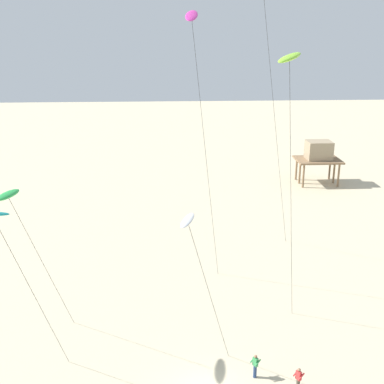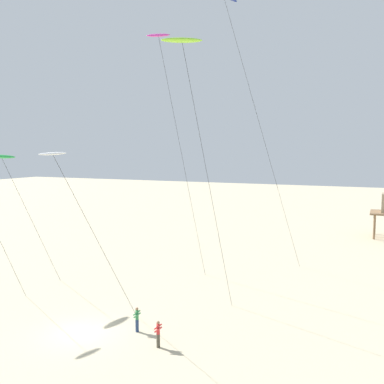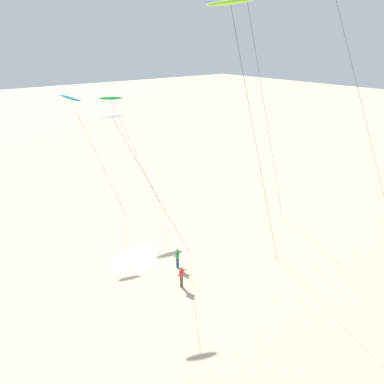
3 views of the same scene
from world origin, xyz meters
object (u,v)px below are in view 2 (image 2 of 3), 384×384
kite_magenta (159,38)px  kite_flyer_nearest (137,319)px  kite_white (55,158)px  kite_green (2,157)px  kite_flyer_middle (158,333)px  kite_lime (183,43)px

kite_magenta → kite_flyer_nearest: size_ratio=13.46×
kite_magenta → kite_white: bearing=-94.0°
kite_green → kite_white: (10.62, -5.45, 0.11)m
kite_green → kite_flyer_middle: kite_green is taller
kite_white → kite_lime: bearing=43.3°
kite_lime → kite_flyer_middle: (0.53, -4.69, -18.44)m
kite_green → kite_magenta: kite_magenta is taller
kite_lime → kite_magenta: (-5.30, 6.46, 2.37)m
kite_magenta → kite_flyer_nearest: 23.22m
kite_white → kite_flyer_middle: 12.66m
kite_lime → kite_green: bearing=-178.8°
kite_magenta → kite_green: bearing=-149.3°
kite_flyer_nearest → kite_flyer_middle: same height
kite_lime → kite_white: bearing=-136.7°
kite_green → kite_flyer_nearest: kite_green is taller
kite_lime → kite_flyer_middle: bearing=-83.6°
kite_green → kite_white: kite_white is taller
kite_lime → kite_flyer_middle: kite_lime is taller
kite_flyer_nearest → kite_magenta: bearing=109.5°
kite_green → kite_flyer_nearest: bearing=-11.1°
kite_lime → kite_magenta: size_ratio=0.88×
kite_lime → kite_flyer_middle: 19.03m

